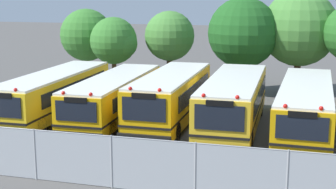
% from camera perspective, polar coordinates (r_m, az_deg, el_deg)
% --- Properties ---
extents(ground_plane, '(160.00, 160.00, 0.00)m').
position_cam_1_polar(ground_plane, '(25.86, 4.10, -3.70)').
color(ground_plane, '#514F4C').
extents(school_bus_0, '(2.63, 10.49, 2.62)m').
position_cam_1_polar(school_bus_0, '(28.18, -12.96, 0.19)').
color(school_bus_0, yellow).
rests_on(school_bus_0, ground_plane).
extents(school_bus_1, '(2.71, 10.29, 2.52)m').
position_cam_1_polar(school_bus_1, '(26.97, -6.17, -0.19)').
color(school_bus_1, '#EAA80C').
rests_on(school_bus_1, ground_plane).
extents(school_bus_2, '(2.58, 9.53, 2.80)m').
position_cam_1_polar(school_bus_2, '(26.02, 0.33, -0.25)').
color(school_bus_2, '#EAA80C').
rests_on(school_bus_2, ground_plane).
extents(school_bus_3, '(2.76, 10.19, 2.79)m').
position_cam_1_polar(school_bus_3, '(25.12, 7.61, -0.79)').
color(school_bus_3, yellow).
rests_on(school_bus_3, ground_plane).
extents(school_bus_4, '(2.76, 11.13, 2.58)m').
position_cam_1_polar(school_bus_4, '(25.20, 15.59, -1.32)').
color(school_bus_4, '#EAA80C').
rests_on(school_bus_4, ground_plane).
extents(tree_0, '(3.98, 3.98, 5.67)m').
position_cam_1_polar(tree_0, '(38.47, -9.45, 6.77)').
color(tree_0, '#4C3823').
rests_on(tree_0, ground_plane).
extents(tree_1, '(3.48, 3.34, 5.19)m').
position_cam_1_polar(tree_1, '(35.26, -6.11, 6.13)').
color(tree_1, '#4C3823').
rests_on(tree_1, ground_plane).
extents(tree_2, '(3.70, 3.61, 5.58)m').
position_cam_1_polar(tree_2, '(36.10, -0.03, 6.79)').
color(tree_2, '#4C3823').
rests_on(tree_2, ground_plane).
extents(tree_3, '(4.75, 4.75, 6.58)m').
position_cam_1_polar(tree_3, '(33.89, 8.66, 7.10)').
color(tree_3, '#4C3823').
rests_on(tree_3, ground_plane).
extents(tree_4, '(5.13, 5.13, 7.04)m').
position_cam_1_polar(tree_4, '(34.75, 14.96, 7.33)').
color(tree_4, '#4C3823').
rests_on(tree_4, ground_plane).
extents(chainlink_fence, '(21.28, 0.07, 1.95)m').
position_cam_1_polar(chainlink_fence, '(17.23, -1.81, -8.13)').
color(chainlink_fence, '#9EA0A3').
rests_on(chainlink_fence, ground_plane).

